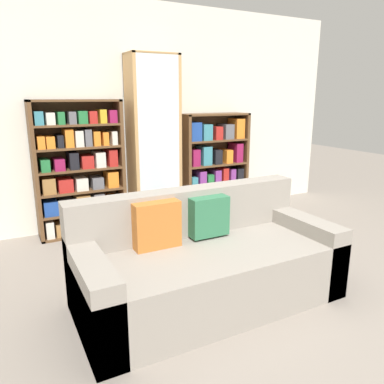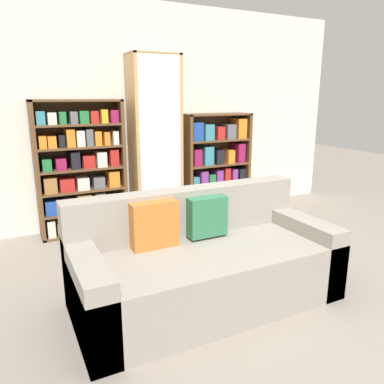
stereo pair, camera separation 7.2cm
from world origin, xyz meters
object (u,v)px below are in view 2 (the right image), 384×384
Objects in this scene: bookshelf_left at (81,171)px; wine_bottle at (226,230)px; display_cabinet at (155,142)px; bookshelf_right at (216,166)px; couch at (204,264)px.

wine_bottle is at bearing -38.63° from bookshelf_left.
bookshelf_left is 0.75× the size of display_cabinet.
display_cabinet is at bearing -178.96° from bookshelf_right.
display_cabinet is 1.43m from wine_bottle.
bookshelf_right is 3.70× the size of wine_bottle.
couch reaches higher than wine_bottle.
display_cabinet reaches higher than wine_bottle.
display_cabinet is at bearing 79.22° from couch.
couch is at bearing -122.42° from bookshelf_right.
wine_bottle is (-0.49, -1.06, -0.51)m from bookshelf_right.
couch is 2.40m from bookshelf_right.
display_cabinet reaches higher than bookshelf_right.
wine_bottle is at bearing -114.72° from bookshelf_right.
bookshelf_right is 1.27m from wine_bottle.
wine_bottle is at bearing -68.67° from display_cabinet.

